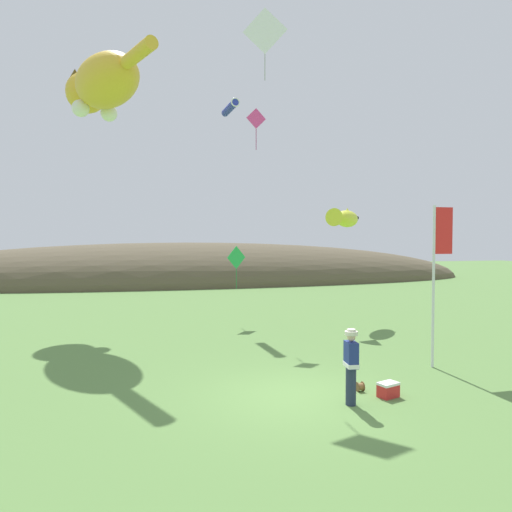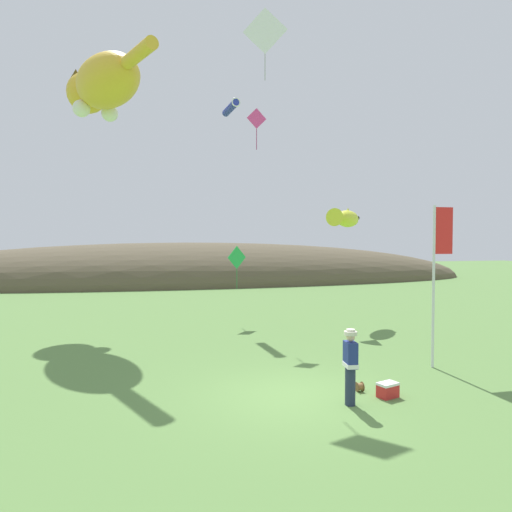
{
  "view_description": "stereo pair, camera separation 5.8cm",
  "coord_description": "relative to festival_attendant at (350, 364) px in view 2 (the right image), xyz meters",
  "views": [
    {
      "loc": [
        -3.52,
        -10.5,
        3.85
      ],
      "look_at": [
        0.0,
        4.0,
        3.31
      ],
      "focal_mm": 32.0,
      "sensor_mm": 36.0,
      "label": 1
    },
    {
      "loc": [
        -3.46,
        -10.51,
        3.85
      ],
      "look_at": [
        0.0,
        4.0,
        3.31
      ],
      "focal_mm": 32.0,
      "sensor_mm": 36.0,
      "label": 2
    }
  ],
  "objects": [
    {
      "name": "festival_banner_pole",
      "position": [
        3.9,
        2.31,
        2.23
      ],
      "size": [
        0.66,
        0.08,
        4.86
      ],
      "color": "silver",
      "rests_on": "ground"
    },
    {
      "name": "kite_diamond_green",
      "position": [
        -0.61,
        10.66,
        2.05
      ],
      "size": [
        0.94,
        0.5,
        1.95
      ],
      "color": "green"
    },
    {
      "name": "distant_hill_ridge",
      "position": [
        -1.1,
        32.09,
        -0.95
      ],
      "size": [
        55.71,
        13.89,
        7.14
      ],
      "color": "brown",
      "rests_on": "ground"
    },
    {
      "name": "ground_plane",
      "position": [
        -1.1,
        0.84,
        -0.95
      ],
      "size": [
        120.0,
        120.0,
        0.0
      ],
      "primitive_type": "plane",
      "color": "#5B8442"
    },
    {
      "name": "festival_attendant",
      "position": [
        0.0,
        0.0,
        0.0
      ],
      "size": [
        0.3,
        0.45,
        1.77
      ],
      "color": "#232D47",
      "rests_on": "ground"
    },
    {
      "name": "kite_giant_cat",
      "position": [
        -6.5,
        12.6,
        9.97
      ],
      "size": [
        4.32,
        8.11,
        2.62
      ],
      "color": "gold"
    },
    {
      "name": "kite_tube_streamer",
      "position": [
        -0.49,
        12.74,
        9.4
      ],
      "size": [
        0.57,
        2.05,
        0.44
      ],
      "color": "#2633A5"
    },
    {
      "name": "kite_spool",
      "position": [
        0.63,
        0.81,
        -0.83
      ],
      "size": [
        0.17,
        0.24,
        0.24
      ],
      "color": "olive",
      "rests_on": "ground"
    },
    {
      "name": "kite_diamond_white",
      "position": [
        -0.61,
        5.54,
        9.96
      ],
      "size": [
        1.43,
        0.59,
        2.44
      ],
      "color": "white"
    },
    {
      "name": "kite_diamond_pink",
      "position": [
        0.08,
        9.68,
        8.1
      ],
      "size": [
        0.88,
        0.08,
        1.79
      ],
      "color": "#E53F8C"
    },
    {
      "name": "kite_fish_windsock",
      "position": [
        4.44,
        10.08,
        3.88
      ],
      "size": [
        2.61,
        2.76,
        0.92
      ],
      "color": "yellow"
    },
    {
      "name": "picnic_cooler",
      "position": [
        1.12,
        0.27,
        -0.77
      ],
      "size": [
        0.57,
        0.46,
        0.36
      ],
      "color": "red",
      "rests_on": "ground"
    }
  ]
}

